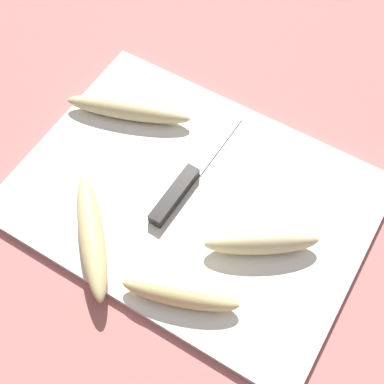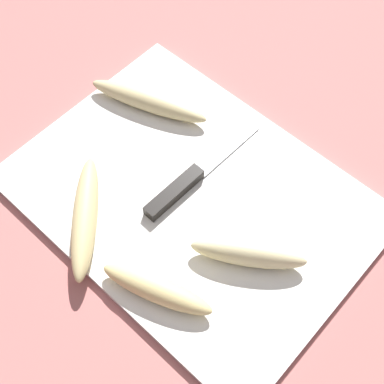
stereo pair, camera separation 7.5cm
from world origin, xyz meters
TOP-DOWN VIEW (x-y plane):
  - ground_plane at (0.00, 0.00)m, footprint 4.00×4.00m
  - cutting_board at (0.00, 0.00)m, footprint 0.49×0.36m
  - knife at (-0.02, 0.00)m, footprint 0.03×0.22m
  - banana_spotted_left at (-0.08, -0.13)m, footprint 0.15×0.16m
  - banana_soft_right at (0.12, -0.02)m, footprint 0.15×0.11m
  - banana_golden_short at (0.07, -0.14)m, footprint 0.15×0.08m
  - banana_mellow_near at (-0.16, 0.07)m, footprint 0.19×0.10m

SIDE VIEW (x-z plane):
  - ground_plane at x=0.00m, z-range 0.00..0.00m
  - cutting_board at x=0.00m, z-range 0.00..0.01m
  - knife at x=-0.02m, z-range 0.01..0.03m
  - banana_mellow_near at x=-0.16m, z-range 0.01..0.04m
  - banana_golden_short at x=0.07m, z-range 0.01..0.04m
  - banana_spotted_left at x=-0.08m, z-range 0.01..0.05m
  - banana_soft_right at x=0.12m, z-range 0.01..0.05m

